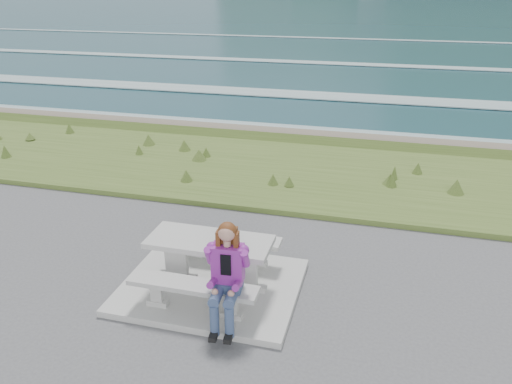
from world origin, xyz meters
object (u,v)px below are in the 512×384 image
Objects in this scene: seated_woman at (226,290)px; bench_seaward at (225,241)px; picnic_table at (210,249)px; bench_landward at (193,290)px.

bench_seaward is at bearing 103.59° from seated_woman.
picnic_table is 0.98m from seated_woman.
bench_seaward is (0.00, 0.70, -0.23)m from picnic_table.
seated_woman is (0.51, -0.13, 0.17)m from bench_landward.
seated_woman is at bearing -71.50° from bench_seaward.
bench_landward is at bearing -90.00° from bench_seaward.
bench_landward is at bearing 160.46° from seated_woman.
picnic_table is at bearing -90.00° from bench_seaward.
picnic_table is at bearing 90.00° from bench_landward.
bench_seaward is 1.63m from seated_woman.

